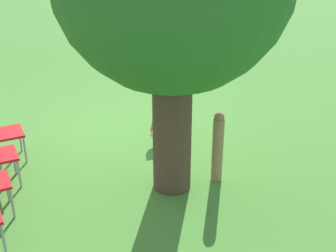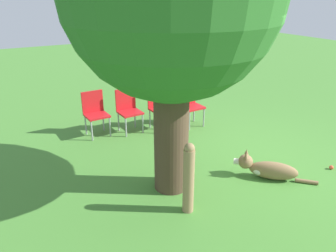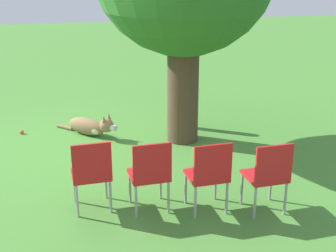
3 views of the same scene
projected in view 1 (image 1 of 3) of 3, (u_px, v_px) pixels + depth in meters
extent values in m
plane|color=#478433|center=(135.00, 145.00, 7.29)|extent=(30.00, 30.00, 0.00)
cylinder|color=#4C3828|center=(172.00, 117.00, 5.81)|extent=(0.49, 0.49, 2.00)
ellipsoid|color=olive|center=(168.00, 124.00, 7.63)|extent=(0.69, 0.69, 0.29)
ellipsoid|color=silver|center=(163.00, 130.00, 7.47)|extent=(0.33, 0.33, 0.17)
sphere|color=olive|center=(157.00, 130.00, 7.23)|extent=(0.32, 0.32, 0.23)
cylinder|color=silver|center=(154.00, 134.00, 7.12)|extent=(0.14, 0.14, 0.10)
cone|color=olive|center=(161.00, 122.00, 7.15)|extent=(0.07, 0.07, 0.10)
cone|color=olive|center=(154.00, 121.00, 7.19)|extent=(0.07, 0.07, 0.10)
cylinder|color=olive|center=(178.00, 118.00, 8.10)|extent=(0.28, 0.28, 0.06)
cylinder|color=#937551|center=(218.00, 150.00, 6.19)|extent=(0.15, 0.15, 0.91)
sphere|color=#937551|center=(219.00, 117.00, 5.98)|extent=(0.13, 0.13, 0.13)
cube|color=red|center=(8.00, 133.00, 6.70)|extent=(0.44, 0.46, 0.04)
cylinder|color=#99999E|center=(20.00, 139.00, 7.02)|extent=(0.03, 0.03, 0.41)
cylinder|color=#99999E|center=(25.00, 150.00, 6.71)|extent=(0.03, 0.03, 0.41)
cube|color=red|center=(0.00, 156.00, 6.10)|extent=(0.44, 0.46, 0.04)
cylinder|color=#99999E|center=(14.00, 161.00, 6.42)|extent=(0.03, 0.03, 0.41)
cylinder|color=#99999E|center=(19.00, 174.00, 6.12)|extent=(0.03, 0.03, 0.41)
cylinder|color=#99999E|center=(7.00, 187.00, 5.83)|extent=(0.03, 0.03, 0.41)
cylinder|color=#99999E|center=(12.00, 203.00, 5.52)|extent=(0.03, 0.03, 0.41)
cylinder|color=#99999E|center=(4.00, 240.00, 4.92)|extent=(0.03, 0.03, 0.41)
sphere|color=#E54C33|center=(158.00, 104.00, 8.66)|extent=(0.07, 0.07, 0.07)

